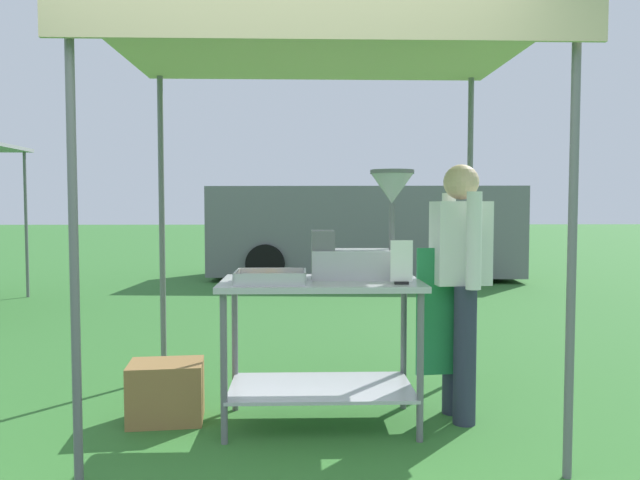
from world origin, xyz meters
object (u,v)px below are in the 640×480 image
donut_tray (270,279)px  van_grey (364,231)px  donut_cart (321,321)px  supply_crate (166,392)px  donut_fryer (365,238)px  vendor (459,277)px  stall_canopy (320,53)px  menu_sign (402,265)px

donut_tray → van_grey: van_grey is taller
donut_cart → supply_crate: size_ratio=2.50×
donut_fryer → vendor: vendor is taller
stall_canopy → donut_fryer: bearing=-2.5°
vendor → van_grey: van_grey is taller
donut_tray → van_grey: (1.36, 7.91, -0.04)m
vendor → supply_crate: 1.98m
stall_canopy → supply_crate: (-0.97, -0.01, -2.10)m
stall_canopy → menu_sign: size_ratio=10.25×
donut_fryer → stall_canopy: bearing=177.5°
vendor → van_grey: 7.71m
stall_canopy → supply_crate: 2.32m
donut_tray → menu_sign: (0.76, -0.09, 0.09)m
vendor → stall_canopy: bearing=179.4°
donut_cart → van_grey: size_ratio=0.21×
donut_fryer → van_grey: bearing=84.2°
menu_sign → van_grey: van_grey is taller
donut_tray → stall_canopy: bearing=35.1°
donut_fryer → vendor: 0.64m
donut_fryer → van_grey: (0.78, 7.71, -0.27)m
vendor → supply_crate: vendor is taller
stall_canopy → vendor: bearing=-0.6°
vendor → supply_crate: (-1.84, 0.00, -0.72)m
donut_tray → menu_sign: 0.77m
donut_tray → van_grey: size_ratio=0.07×
supply_crate → van_grey: bearing=75.3°
van_grey → supply_crate: bearing=-104.7°
stall_canopy → vendor: (0.87, -0.01, -1.39)m
stall_canopy → supply_crate: size_ratio=5.35×
vendor → supply_crate: size_ratio=3.30×
donut_tray → vendor: size_ratio=0.26×
menu_sign → stall_canopy: bearing=146.9°
donut_fryer → donut_cart: bearing=-162.5°
donut_cart → menu_sign: (0.46, -0.20, 0.36)m
stall_canopy → donut_tray: stall_canopy is taller
donut_fryer → vendor: bearing=0.2°
stall_canopy → vendor: 1.64m
vendor → donut_fryer: bearing=-179.8°
donut_cart → donut_fryer: size_ratio=1.80×
donut_cart → supply_crate: 1.08m
donut_tray → donut_fryer: bearing=19.1°
stall_canopy → donut_tray: bearing=-144.9°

